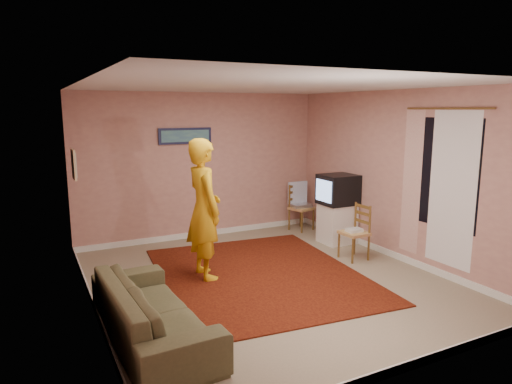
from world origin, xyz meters
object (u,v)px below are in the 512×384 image
chair_a (302,203)px  chair_b (354,226)px  tv_cabinet (337,223)px  crt_tv (338,189)px  sofa (152,311)px  person (204,209)px

chair_a → chair_b: (-0.22, -1.85, -0.01)m
tv_cabinet → chair_a: (-0.09, 1.01, 0.19)m
crt_tv → chair_a: 1.09m
chair_a → sofa: size_ratio=0.24×
crt_tv → sofa: 4.25m
crt_tv → chair_a: bearing=95.0°
tv_cabinet → sofa: bearing=-152.9°
chair_b → sofa: bearing=-73.9°
sofa → chair_b: bearing=-75.2°
crt_tv → chair_b: crt_tv is taller
person → chair_a: bearing=-60.2°
sofa → person: (1.10, 1.40, 0.66)m
chair_b → chair_a: bearing=172.1°
crt_tv → person: person is taller
sofa → person: 1.90m
crt_tv → sofa: crt_tv is taller
crt_tv → sofa: size_ratio=0.29×
sofa → crt_tv: bearing=-65.5°
person → crt_tv: bearing=-79.9°
chair_b → sofa: (-3.44, -1.07, -0.22)m
tv_cabinet → chair_a: bearing=95.3°
crt_tv → chair_b: size_ratio=1.30×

